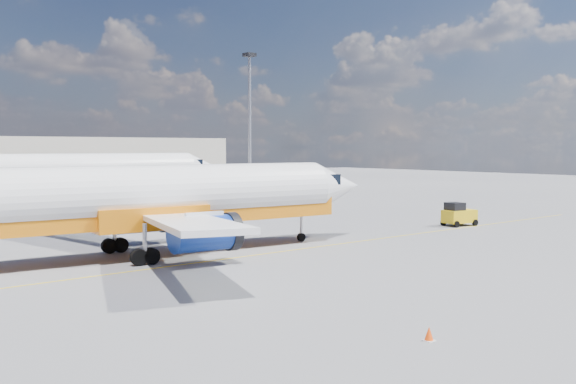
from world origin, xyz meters
TOP-DOWN VIEW (x-y plane):
  - ground at (0.00, 0.00)m, footprint 240.00×240.00m
  - taxi_line at (0.00, 3.00)m, footprint 70.00×0.15m
  - terminal_main at (5.00, 75.00)m, footprint 70.00×14.00m
  - main_jet at (-6.69, 6.56)m, footprint 33.98×26.79m
  - second_jet at (5.28, 44.07)m, footprint 36.18×28.62m
  - gse_tug at (20.11, 4.01)m, footprint 2.91×2.05m
  - traffic_cone at (-6.88, -14.36)m, footprint 0.35×0.35m
  - floodlight_mast at (26.41, 41.88)m, footprint 1.37×1.37m

SIDE VIEW (x-z plane):
  - ground at x=0.00m, z-range 0.00..0.00m
  - taxi_line at x=0.00m, z-range 0.00..0.01m
  - traffic_cone at x=-6.88m, z-range -0.01..0.48m
  - gse_tug at x=20.11m, z-range -0.05..1.89m
  - main_jet at x=-6.69m, z-range -1.72..8.59m
  - second_jet at x=5.28m, z-range -1.83..9.14m
  - terminal_main at x=5.00m, z-range 0.00..8.00m
  - floodlight_mast at x=26.41m, z-range 1.87..20.70m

